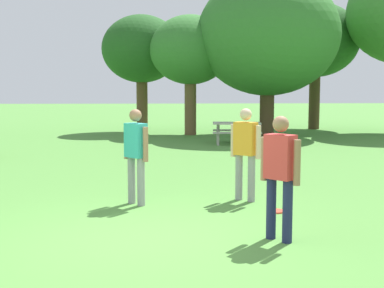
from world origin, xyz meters
The scene contains 10 objects.
ground_plane centered at (0.00, 0.00, 0.00)m, with size 120.00×120.00×0.00m, color #4C8438.
person_thrower centered at (1.77, -0.13, 0.94)m, with size 0.43×0.48×1.64m.
person_catcher centered at (-0.20, 2.13, 0.94)m, with size 0.43×0.48×1.64m.
person_bystander centered at (1.72, 2.32, 0.94)m, with size 0.48×0.43×1.64m.
frisbee centered at (2.09, 1.44, 0.01)m, with size 0.29×0.29×0.03m, color #E04733.
picnic_table_far centered at (2.95, 11.73, 0.56)m, with size 1.84×1.59×0.77m.
tree_broad_center centered at (-0.59, 17.05, 3.70)m, with size 3.56×3.56×5.25m.
tree_far_right centered at (1.52, 15.44, 3.55)m, with size 3.42×3.42×5.04m.
tree_slender_mid centered at (4.66, 14.73, 4.14)m, with size 5.83×5.83×6.63m.
tree_back_left centered at (7.70, 18.21, 4.24)m, with size 4.14×4.14×6.04m.
Camera 1 is at (0.22, -6.72, 2.00)m, focal length 48.76 mm.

